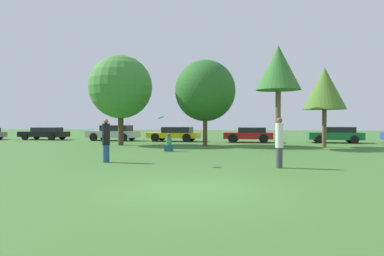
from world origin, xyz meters
TOP-DOWN VIEW (x-y plane):
  - ground_plane at (0.00, 0.00)m, footprint 120.00×120.00m
  - person_thrower at (-4.55, 5.14)m, footprint 0.33×0.33m
  - person_catcher at (2.57, 4.65)m, footprint 0.29×0.29m
  - frisbee at (-1.98, 4.56)m, footprint 0.27×0.27m
  - bystander_sitting at (-3.24, 10.83)m, footprint 0.45×0.37m
  - tree_0 at (-7.92, 15.19)m, footprint 4.57×4.57m
  - tree_1 at (-1.83, 15.86)m, footprint 4.29×4.29m
  - tree_2 at (3.09, 13.78)m, footprint 2.80×2.80m
  - tree_3 at (6.23, 15.77)m, footprint 2.81×2.81m
  - parked_car_black at (-17.77, 20.93)m, footprint 4.60×2.02m
  - parked_car_silver at (-10.78, 20.71)m, footprint 4.67×2.19m
  - parked_car_yellow at (-5.15, 20.61)m, footprint 4.53×2.21m
  - parked_car_red at (1.24, 20.28)m, footprint 4.04×2.19m
  - parked_car_green at (8.09, 20.94)m, footprint 4.20×2.26m

SIDE VIEW (x-z plane):
  - ground_plane at x=0.00m, z-range 0.00..0.00m
  - bystander_sitting at x=-3.24m, z-range -0.10..0.96m
  - parked_car_black at x=-17.77m, z-range 0.05..1.21m
  - parked_car_yellow at x=-5.15m, z-range 0.05..1.29m
  - parked_car_red at x=1.24m, z-range 0.06..1.29m
  - parked_car_green at x=8.09m, z-range 0.03..1.32m
  - parked_car_silver at x=-10.78m, z-range 0.04..1.42m
  - person_thrower at x=-4.55m, z-range 0.01..1.86m
  - person_catcher at x=2.57m, z-range 0.03..1.91m
  - frisbee at x=-1.98m, z-range 1.84..1.95m
  - tree_1 at x=-1.83m, z-range 0.86..6.96m
  - tree_3 at x=6.23m, z-range 1.24..6.59m
  - tree_0 at x=-7.92m, z-range 0.96..7.47m
  - tree_2 at x=3.09m, z-range 1.79..8.30m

